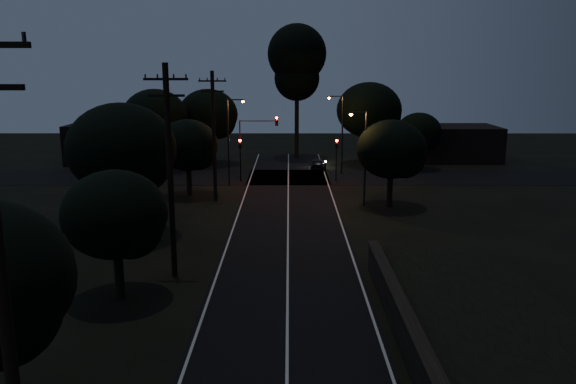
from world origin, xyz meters
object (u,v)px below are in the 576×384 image
object	(u,v)px
signal_right	(336,152)
streetlight_a	(230,136)
utility_pole_near	(1,287)
utility_pole_far	(214,134)
car	(318,164)
signal_left	(240,152)
streetlight_b	(340,129)
signal_mast	(258,136)
tall_pine	(297,62)
streetlight_c	(363,152)
utility_pole_mid	(170,168)

from	to	relation	value
signal_right	streetlight_a	world-z (taller)	streetlight_a
utility_pole_near	streetlight_a	xyz separation A→B (m)	(0.69, 40.00, -1.61)
utility_pole_far	car	size ratio (longest dim) A/B	2.93
signal_left	streetlight_a	bearing A→B (deg)	-109.59
streetlight_b	signal_mast	bearing A→B (deg)	-154.01
signal_mast	tall_pine	bearing A→B (deg)	75.38
utility_pole_near	streetlight_b	world-z (taller)	utility_pole_near
signal_mast	signal_right	bearing A→B (deg)	-0.03
utility_pole_near	streetlight_c	xyz separation A→B (m)	(11.83, 32.00, -1.89)
utility_pole_near	utility_pole_mid	size ratio (longest dim) A/B	1.09
signal_right	streetlight_b	size ratio (longest dim) A/B	0.51
streetlight_b	streetlight_c	xyz separation A→B (m)	(0.52, -14.00, -0.29)
tall_pine	signal_right	size ratio (longest dim) A/B	3.85
signal_mast	streetlight_c	world-z (taller)	streetlight_c
signal_right	tall_pine	bearing A→B (deg)	103.49
utility_pole_far	signal_left	distance (m)	8.53
tall_pine	streetlight_c	bearing A→B (deg)	-79.07
utility_pole_far	signal_mast	bearing A→B (deg)	68.89
streetlight_a	streetlight_c	size ratio (longest dim) A/B	1.07
car	signal_right	bearing A→B (deg)	112.47
streetlight_a	streetlight_c	xyz separation A→B (m)	(11.14, -8.00, -0.29)
signal_mast	streetlight_a	size ratio (longest dim) A/B	0.78
utility_pole_near	car	size ratio (longest dim) A/B	3.34
utility_pole_near	streetlight_a	world-z (taller)	utility_pole_near
utility_pole_mid	utility_pole_far	distance (m)	17.00
utility_pole_mid	utility_pole_far	xyz separation A→B (m)	(0.00, 17.00, -0.25)
streetlight_b	tall_pine	bearing A→B (deg)	111.38
streetlight_b	streetlight_c	world-z (taller)	streetlight_b
streetlight_b	streetlight_a	bearing A→B (deg)	-150.52
streetlight_a	car	size ratio (longest dim) A/B	2.23
utility_pole_far	car	bearing A→B (deg)	56.69
tall_pine	streetlight_a	distance (m)	19.35
signal_left	signal_mast	size ratio (longest dim) A/B	0.66
utility_pole_near	utility_pole_far	size ratio (longest dim) A/B	1.14
tall_pine	streetlight_b	bearing A→B (deg)	-68.62
utility_pole_far	tall_pine	xyz separation A→B (m)	(7.00, 23.00, 5.90)
utility_pole_mid	signal_right	xyz separation A→B (m)	(10.60, 24.99, -2.90)
utility_pole_mid	streetlight_c	bearing A→B (deg)	51.74
utility_pole_mid	car	xyz separation A→B (m)	(9.20, 31.00, -5.13)
utility_pole_far	signal_right	world-z (taller)	utility_pole_far
streetlight_c	car	distance (m)	16.64
car	utility_pole_mid	bearing A→B (deg)	82.83
streetlight_b	car	world-z (taller)	streetlight_b
tall_pine	signal_right	xyz separation A→B (m)	(3.60, -15.01, -8.55)
utility_pole_mid	car	world-z (taller)	utility_pole_mid
utility_pole_near	utility_pole_far	distance (m)	34.01
utility_pole_mid	signal_left	xyz separation A→B (m)	(1.40, 24.99, -2.90)
signal_right	streetlight_b	xyz separation A→B (m)	(0.71, 4.01, 1.80)
utility_pole_mid	streetlight_c	size ratio (longest dim) A/B	1.47
utility_pole_mid	streetlight_b	world-z (taller)	utility_pole_mid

